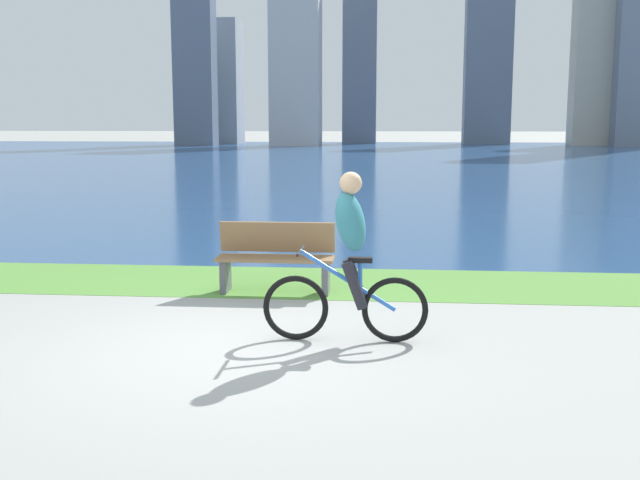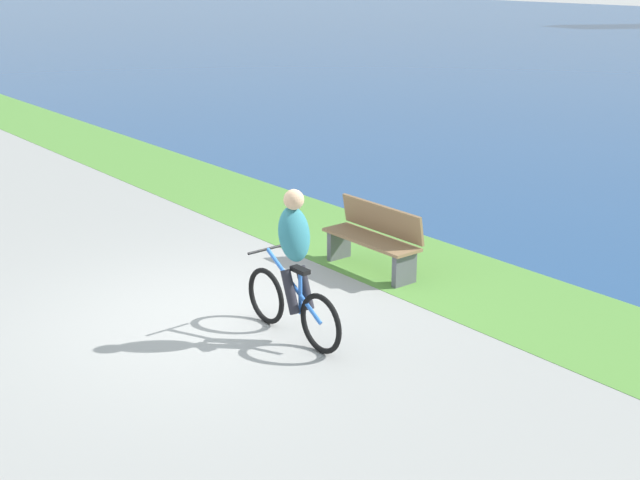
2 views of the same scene
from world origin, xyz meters
TOP-DOWN VIEW (x-y plane):
  - ground_plane at (0.00, 0.00)m, footprint 300.00×300.00m
  - grass_strip_bayside at (0.00, 3.12)m, footprint 120.00×2.05m
  - bay_water_surface at (0.00, 37.94)m, footprint 300.00×67.59m
  - cyclist_lead at (1.09, 0.38)m, footprint 1.66×0.52m
  - bench_near_path at (0.04, 2.51)m, footprint 1.50×0.47m
  - city_skyline_far_shore at (2.60, 62.26)m, footprint 41.52×10.08m

SIDE VIEW (x-z plane):
  - ground_plane at x=0.00m, z-range 0.00..0.00m
  - bay_water_surface at x=0.00m, z-range 0.00..0.00m
  - grass_strip_bayside at x=0.00m, z-range 0.00..0.01m
  - bench_near_path at x=0.04m, z-range 0.00..0.90m
  - cyclist_lead at x=1.09m, z-range -0.01..1.69m
  - city_skyline_far_shore at x=2.60m, z-range -3.60..20.66m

